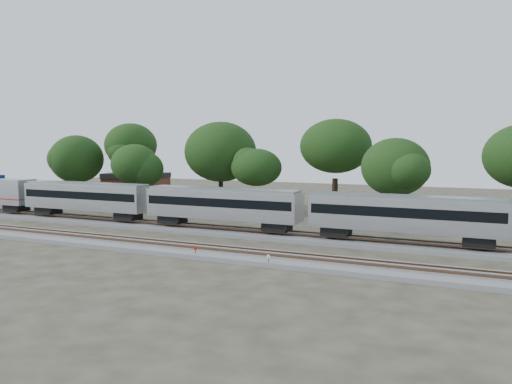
% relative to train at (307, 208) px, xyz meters
% --- Properties ---
extents(ground, '(160.00, 160.00, 0.00)m').
position_rel_train_xyz_m(ground, '(-9.04, -6.00, -3.29)').
color(ground, '#383328').
rests_on(ground, ground).
extents(track_far, '(160.00, 5.00, 0.73)m').
position_rel_train_xyz_m(track_far, '(-9.04, -0.00, -3.08)').
color(track_far, slate).
rests_on(track_far, ground).
extents(track_near, '(160.00, 5.00, 0.73)m').
position_rel_train_xyz_m(track_near, '(-9.04, -10.00, -3.08)').
color(track_near, slate).
rests_on(track_near, ground).
extents(train, '(112.75, 3.22, 4.75)m').
position_rel_train_xyz_m(train, '(0.00, 0.00, 0.00)').
color(train, silver).
rests_on(train, ground).
extents(switch_stand_red, '(0.35, 0.08, 1.09)m').
position_rel_train_xyz_m(switch_stand_red, '(-6.05, -11.96, -2.59)').
color(switch_stand_red, '#512D19').
rests_on(switch_stand_red, ground).
extents(switch_stand_white, '(0.33, 0.10, 1.05)m').
position_rel_train_xyz_m(switch_stand_white, '(0.88, -12.32, -2.62)').
color(switch_stand_white, '#512D19').
rests_on(switch_stand_white, ground).
extents(switch_lever, '(0.53, 0.36, 0.30)m').
position_rel_train_xyz_m(switch_lever, '(-0.94, -12.09, -3.14)').
color(switch_lever, '#512D19').
rests_on(switch_lever, ground).
extents(brick_building, '(11.10, 8.69, 4.83)m').
position_rel_train_xyz_m(brick_building, '(-38.95, 22.60, -0.86)').
color(brick_building, brown).
rests_on(brick_building, ground).
extents(tree_0, '(7.59, 7.59, 10.70)m').
position_rel_train_xyz_m(tree_0, '(-42.51, 12.33, 4.16)').
color(tree_0, black).
rests_on(tree_0, ground).
extents(tree_1, '(9.83, 9.83, 13.86)m').
position_rel_train_xyz_m(tree_1, '(-34.64, 15.96, 6.37)').
color(tree_1, black).
rests_on(tree_1, ground).
extents(tree_2, '(7.10, 7.10, 10.01)m').
position_rel_train_xyz_m(tree_2, '(-28.78, 9.20, 3.68)').
color(tree_2, black).
rests_on(tree_2, ground).
extents(tree_3, '(8.85, 8.85, 12.47)m').
position_rel_train_xyz_m(tree_3, '(-18.73, 16.22, 5.40)').
color(tree_3, black).
rests_on(tree_3, ground).
extents(tree_4, '(6.75, 6.75, 9.52)m').
position_rel_train_xyz_m(tree_4, '(-12.01, 13.93, 3.33)').
color(tree_4, black).
rests_on(tree_4, ground).
extents(tree_5, '(9.69, 9.69, 13.66)m').
position_rel_train_xyz_m(tree_5, '(-2.15, 18.35, 6.23)').
color(tree_5, black).
rests_on(tree_5, ground).
extents(tree_6, '(7.26, 7.26, 10.23)m').
position_rel_train_xyz_m(tree_6, '(6.92, 11.21, 3.83)').
color(tree_6, black).
rests_on(tree_6, ground).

